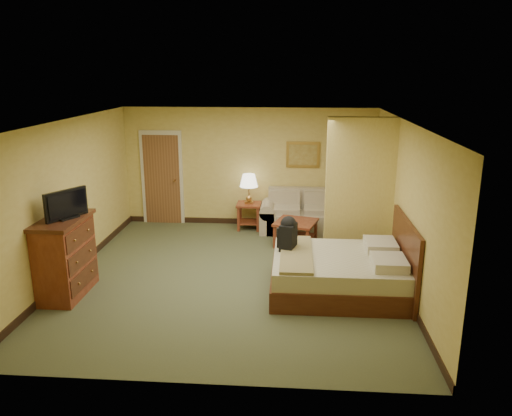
# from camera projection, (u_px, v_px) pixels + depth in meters

# --- Properties ---
(floor) EXTENTS (6.00, 6.00, 0.00)m
(floor) POSITION_uv_depth(u_px,v_px,m) (233.00, 276.00, 8.44)
(floor) COLOR #4C5235
(floor) RESTS_ON ground
(ceiling) EXTENTS (6.00, 6.00, 0.00)m
(ceiling) POSITION_uv_depth(u_px,v_px,m) (231.00, 121.00, 7.74)
(ceiling) COLOR white
(ceiling) RESTS_ON back_wall
(back_wall) EXTENTS (5.50, 0.02, 2.60)m
(back_wall) POSITION_uv_depth(u_px,v_px,m) (249.00, 167.00, 10.97)
(back_wall) COLOR #D2B959
(back_wall) RESTS_ON floor
(left_wall) EXTENTS (0.02, 6.00, 2.60)m
(left_wall) POSITION_uv_depth(u_px,v_px,m) (68.00, 199.00, 8.29)
(left_wall) COLOR #D2B959
(left_wall) RESTS_ON floor
(right_wall) EXTENTS (0.02, 6.00, 2.60)m
(right_wall) POSITION_uv_depth(u_px,v_px,m) (405.00, 206.00, 7.89)
(right_wall) COLOR #D2B959
(right_wall) RESTS_ON floor
(partition) EXTENTS (1.20, 0.15, 2.60)m
(partition) POSITION_uv_depth(u_px,v_px,m) (359.00, 191.00, 8.82)
(partition) COLOR #D2B959
(partition) RESTS_ON floor
(door) EXTENTS (0.94, 0.16, 2.10)m
(door) POSITION_uv_depth(u_px,v_px,m) (162.00, 178.00, 11.15)
(door) COLOR beige
(door) RESTS_ON floor
(baseboard) EXTENTS (5.50, 0.02, 0.12)m
(baseboard) POSITION_uv_depth(u_px,v_px,m) (249.00, 221.00, 11.29)
(baseboard) COLOR black
(baseboard) RESTS_ON floor
(loveseat) EXTENTS (1.78, 0.83, 0.90)m
(loveseat) POSITION_uv_depth(u_px,v_px,m) (302.00, 218.00, 10.74)
(loveseat) COLOR tan
(loveseat) RESTS_ON floor
(side_table) EXTENTS (0.52, 0.52, 0.57)m
(side_table) POSITION_uv_depth(u_px,v_px,m) (249.00, 212.00, 10.88)
(side_table) COLOR maroon
(side_table) RESTS_ON floor
(table_lamp) EXTENTS (0.39, 0.39, 0.64)m
(table_lamp) POSITION_uv_depth(u_px,v_px,m) (249.00, 181.00, 10.69)
(table_lamp) COLOR #AB7A3E
(table_lamp) RESTS_ON side_table
(coffee_table) EXTENTS (0.95, 0.95, 0.49)m
(coffee_table) POSITION_uv_depth(u_px,v_px,m) (296.00, 228.00, 9.87)
(coffee_table) COLOR maroon
(coffee_table) RESTS_ON floor
(wall_picture) EXTENTS (0.73, 0.04, 0.56)m
(wall_picture) POSITION_uv_depth(u_px,v_px,m) (303.00, 155.00, 10.78)
(wall_picture) COLOR #B78E3F
(wall_picture) RESTS_ON back_wall
(dresser) EXTENTS (0.61, 1.15, 1.23)m
(dresser) POSITION_uv_depth(u_px,v_px,m) (65.00, 257.00, 7.61)
(dresser) COLOR maroon
(dresser) RESTS_ON floor
(tv) EXTENTS (0.39, 0.66, 0.44)m
(tv) POSITION_uv_depth(u_px,v_px,m) (66.00, 205.00, 7.39)
(tv) COLOR black
(tv) RESTS_ON dresser
(bed) EXTENTS (2.16, 1.84, 1.19)m
(bed) POSITION_uv_depth(u_px,v_px,m) (345.00, 272.00, 7.79)
(bed) COLOR #431D0F
(bed) RESTS_ON floor
(backpack) EXTENTS (0.30, 0.37, 0.56)m
(backpack) POSITION_uv_depth(u_px,v_px,m) (288.00, 232.00, 7.94)
(backpack) COLOR black
(backpack) RESTS_ON bed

